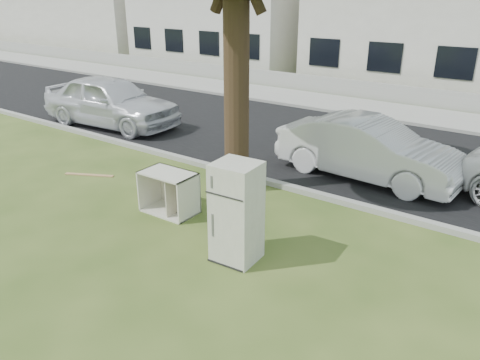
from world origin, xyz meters
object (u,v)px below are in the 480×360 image
Objects in this scene: car_center at (368,149)px; car_left at (111,101)px; cabinet at (169,192)px; fridge at (237,213)px.

car_left is (-8.59, -0.48, 0.11)m from car_center.
car_center is at bearing 57.41° from cabinet.
fridge is 1.56× the size of cabinet.
car_left is (-6.09, 3.65, 0.39)m from cabinet.
car_center is 0.90× the size of car_left.
fridge is 9.29m from car_left.
car_center is (2.50, 4.12, 0.29)m from cabinet.
cabinet is at bearing 151.85° from car_center.
car_center is at bearing 81.99° from fridge.
car_left is at bearing 96.29° from car_center.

